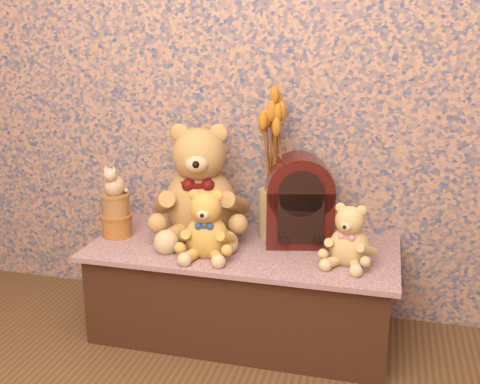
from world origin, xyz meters
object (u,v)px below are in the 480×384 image
object	(u,v)px
teddy_small	(350,232)
ceramic_vase	(273,213)
teddy_large	(200,176)
biscuit_tin_lower	(117,225)
cat_figurine	(114,179)
teddy_medium	(207,220)
cathedral_radio	(299,200)

from	to	relation	value
teddy_small	ceramic_vase	xyz separation A→B (m)	(-0.33, 0.21, -0.02)
teddy_large	ceramic_vase	distance (m)	0.34
biscuit_tin_lower	teddy_small	bearing A→B (deg)	-2.99
biscuit_tin_lower	cat_figurine	world-z (taller)	cat_figurine
teddy_medium	cathedral_radio	bearing A→B (deg)	27.62
ceramic_vase	biscuit_tin_lower	xyz separation A→B (m)	(-0.64, -0.16, -0.06)
ceramic_vase	cathedral_radio	bearing A→B (deg)	-19.61
teddy_medium	cathedral_radio	size ratio (longest dim) A/B	0.77
teddy_large	teddy_small	size ratio (longest dim) A/B	2.05
teddy_medium	ceramic_vase	xyz separation A→B (m)	(0.21, 0.26, -0.04)
cathedral_radio	cat_figurine	world-z (taller)	cathedral_radio
cat_figurine	cathedral_radio	bearing A→B (deg)	6.93
teddy_large	teddy_small	world-z (taller)	teddy_large
teddy_medium	ceramic_vase	world-z (taller)	teddy_medium
cathedral_radio	ceramic_vase	world-z (taller)	cathedral_radio
teddy_large	biscuit_tin_lower	world-z (taller)	teddy_large
teddy_medium	biscuit_tin_lower	size ratio (longest dim) A/B	2.22
teddy_large	ceramic_vase	world-z (taller)	teddy_large
ceramic_vase	cat_figurine	world-z (taller)	cat_figurine
teddy_medium	teddy_small	distance (m)	0.54
cathedral_radio	ceramic_vase	xyz separation A→B (m)	(-0.12, 0.04, -0.08)
cat_figurine	biscuit_tin_lower	bearing A→B (deg)	0.00
teddy_medium	teddy_small	xyz separation A→B (m)	(0.54, 0.05, -0.02)
cat_figurine	teddy_small	bearing A→B (deg)	-4.93
teddy_small	ceramic_vase	distance (m)	0.39
teddy_large	teddy_small	distance (m)	0.67
biscuit_tin_lower	cat_figurine	distance (m)	0.20
teddy_small	ceramic_vase	size ratio (longest dim) A/B	1.21
teddy_small	cathedral_radio	distance (m)	0.28
ceramic_vase	teddy_medium	bearing A→B (deg)	-127.95
teddy_medium	biscuit_tin_lower	bearing A→B (deg)	159.26
teddy_small	biscuit_tin_lower	distance (m)	0.98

